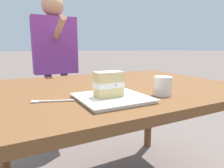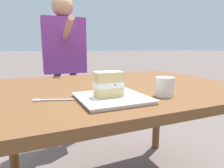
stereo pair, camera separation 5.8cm
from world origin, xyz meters
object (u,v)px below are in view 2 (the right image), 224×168
at_px(diner_person, 64,48).
at_px(dessert_fork, 51,100).
at_px(cake_slice, 108,84).
at_px(patio_table, 120,100).
at_px(dessert_plate, 112,98).
at_px(coffee_cup, 165,86).

bearing_deg(diner_person, dessert_fork, -103.25).
distance_m(cake_slice, diner_person, 1.24).
height_order(patio_table, dessert_fork, dessert_fork).
bearing_deg(patio_table, cake_slice, -124.00).
xyz_separation_m(dessert_fork, diner_person, (0.27, 1.15, 0.21)).
distance_m(dessert_fork, diner_person, 1.20).
bearing_deg(cake_slice, dessert_plate, -9.19).
height_order(dessert_plate, coffee_cup, coffee_cup).
bearing_deg(dessert_fork, diner_person, 76.75).
xyz_separation_m(dessert_plate, diner_person, (0.03, 1.24, 0.21)).
xyz_separation_m(dessert_plate, coffee_cup, (0.25, -0.03, 0.04)).
height_order(dessert_plate, dessert_fork, dessert_plate).
distance_m(coffee_cup, diner_person, 1.30).
height_order(patio_table, cake_slice, cake_slice).
bearing_deg(diner_person, cake_slice, -92.13).
relative_size(dessert_plate, diner_person, 0.19).
distance_m(patio_table, diner_person, 1.00).
bearing_deg(dessert_fork, cake_slice, -20.61).
bearing_deg(coffee_cup, patio_table, 100.73).
height_order(dessert_fork, coffee_cup, coffee_cup).
bearing_deg(coffee_cup, diner_person, 99.71).
bearing_deg(coffee_cup, dessert_fork, 166.14).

